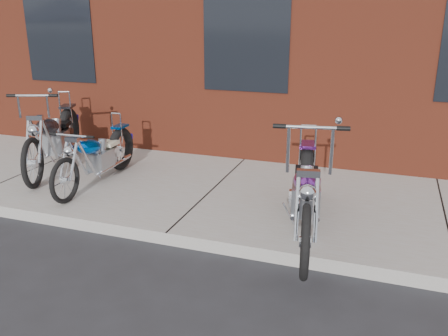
% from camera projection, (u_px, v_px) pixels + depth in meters
% --- Properties ---
extents(ground, '(120.00, 120.00, 0.00)m').
position_uv_depth(ground, '(166.00, 245.00, 5.35)').
color(ground, '#252528').
rests_on(ground, ground).
extents(sidewalk, '(22.00, 3.00, 0.15)m').
position_uv_depth(sidewalk, '(213.00, 194.00, 6.68)').
color(sidewalk, gray).
rests_on(sidewalk, ground).
extents(chopper_purple, '(0.69, 2.45, 1.39)m').
position_uv_depth(chopper_purple, '(306.00, 196.00, 5.17)').
color(chopper_purple, black).
rests_on(chopper_purple, sidewalk).
extents(chopper_blue, '(0.51, 2.09, 0.91)m').
position_uv_depth(chopper_blue, '(98.00, 158.00, 6.77)').
color(chopper_blue, black).
rests_on(chopper_blue, sidewalk).
extents(chopper_third, '(1.02, 2.40, 1.28)m').
position_uv_depth(chopper_third, '(54.00, 140.00, 7.46)').
color(chopper_third, black).
rests_on(chopper_third, sidewalk).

